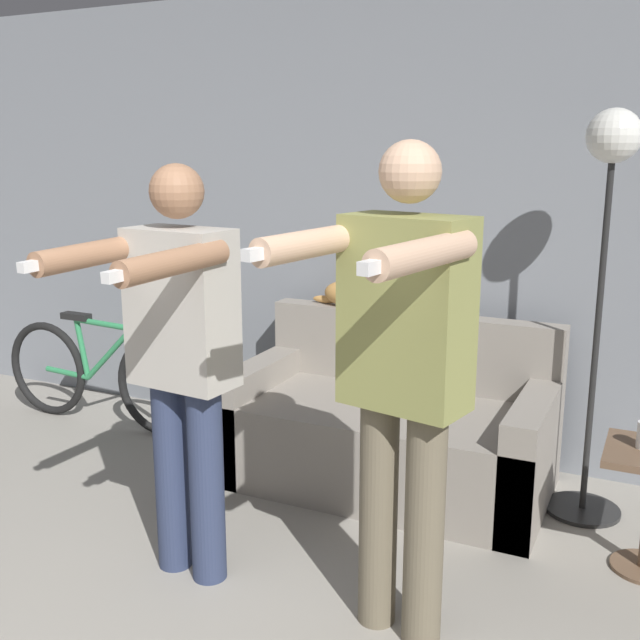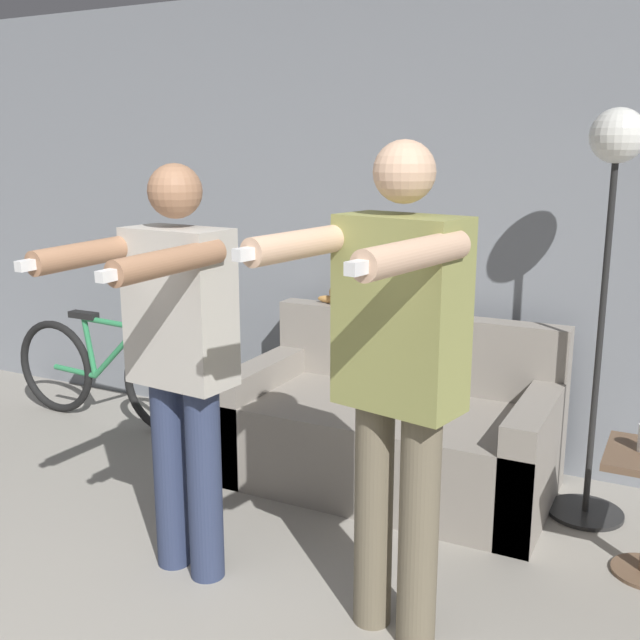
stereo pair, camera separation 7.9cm
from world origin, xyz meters
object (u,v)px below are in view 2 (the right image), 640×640
at_px(couch, 392,432).
at_px(floor_lamp, 611,215).
at_px(cat, 356,293).
at_px(bicycle, 108,373).
at_px(person_left, 178,349).
at_px(person_right, 396,366).

distance_m(couch, floor_lamp, 1.51).
bearing_deg(couch, floor_lamp, 5.14).
relative_size(cat, bicycle, 0.27).
xyz_separation_m(person_left, floor_lamp, (1.41, 1.27, 0.48)).
relative_size(couch, floor_lamp, 0.86).
bearing_deg(floor_lamp, couch, -174.86).
bearing_deg(bicycle, person_right, -26.41).
xyz_separation_m(couch, floor_lamp, (0.97, 0.09, 1.16)).
distance_m(person_left, cat, 1.51).
distance_m(person_right, bicycle, 2.77).
xyz_separation_m(cat, floor_lamp, (1.33, -0.24, 0.50)).
xyz_separation_m(floor_lamp, bicycle, (-2.91, -0.08, -1.11)).
bearing_deg(cat, couch, -42.03).
xyz_separation_m(cat, bicycle, (-1.58, -0.31, -0.61)).
bearing_deg(cat, person_left, -93.17).
xyz_separation_m(person_left, person_right, (0.91, 0.00, 0.05)).
xyz_separation_m(person_right, cat, (-0.82, 1.51, -0.08)).
bearing_deg(bicycle, person_left, -38.61).
distance_m(person_left, floor_lamp, 1.96).
height_order(couch, cat, cat).
distance_m(cat, bicycle, 1.72).
height_order(couch, bicycle, couch).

